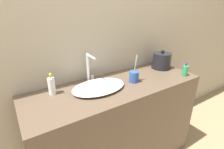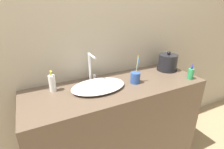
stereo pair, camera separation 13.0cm
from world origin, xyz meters
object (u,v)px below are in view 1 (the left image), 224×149
object	(u,v)px
electric_kettle	(162,61)
shampoo_bottle	(185,70)
faucet	(89,66)
lotion_bottle	(52,86)
toothbrush_cup	(134,76)

from	to	relation	value
electric_kettle	shampoo_bottle	bearing A→B (deg)	-83.27
faucet	electric_kettle	world-z (taller)	faucet
electric_kettle	shampoo_bottle	world-z (taller)	electric_kettle
faucet	electric_kettle	distance (m)	0.73
electric_kettle	lotion_bottle	xyz separation A→B (m)	(-1.04, 0.05, -0.01)
faucet	shampoo_bottle	distance (m)	0.83
shampoo_bottle	faucet	bearing A→B (deg)	155.79
faucet	lotion_bottle	xyz separation A→B (m)	(-0.31, -0.05, -0.07)
faucet	lotion_bottle	distance (m)	0.32
lotion_bottle	shampoo_bottle	distance (m)	1.11
faucet	shampoo_bottle	bearing A→B (deg)	-24.21
faucet	electric_kettle	size ratio (longest dim) A/B	1.25
faucet	lotion_bottle	world-z (taller)	faucet
lotion_bottle	shampoo_bottle	xyz separation A→B (m)	(1.07, -0.29, -0.01)
toothbrush_cup	faucet	bearing A→B (deg)	146.61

